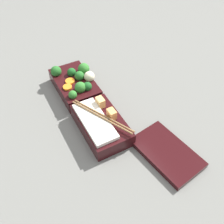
# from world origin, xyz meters

# --- Properties ---
(ground_plane) EXTENTS (3.00, 3.00, 0.00)m
(ground_plane) POSITION_xyz_m (0.00, 0.00, 0.00)
(ground_plane) COLOR slate
(bento_tray_vegetable) EXTENTS (0.20, 0.13, 0.08)m
(bento_tray_vegetable) POSITION_xyz_m (-0.10, 0.01, 0.03)
(bento_tray_vegetable) COLOR black
(bento_tray_vegetable) RESTS_ON ground_plane
(bento_tray_rice) EXTENTS (0.20, 0.12, 0.08)m
(bento_tray_rice) POSITION_xyz_m (0.10, 0.00, 0.03)
(bento_tray_rice) COLOR black
(bento_tray_rice) RESTS_ON ground_plane
(bento_lid) EXTENTS (0.21, 0.15, 0.02)m
(bento_lid) POSITION_xyz_m (0.27, 0.12, 0.01)
(bento_lid) COLOR black
(bento_lid) RESTS_ON ground_plane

